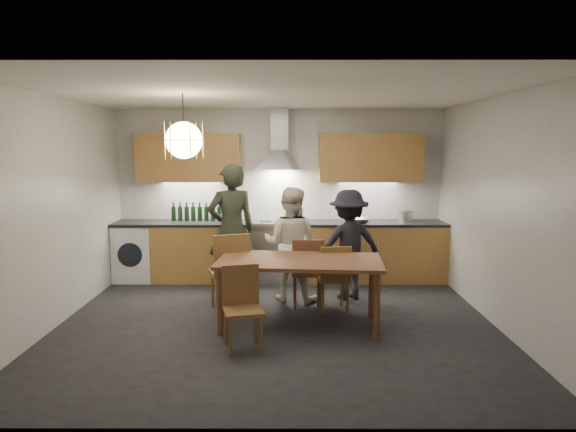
{
  "coord_description": "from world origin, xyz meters",
  "views": [
    {
      "loc": [
        0.15,
        -5.73,
        2.04
      ],
      "look_at": [
        0.13,
        0.4,
        1.2
      ],
      "focal_mm": 32.0,
      "sensor_mm": 36.0,
      "label": 1
    }
  ],
  "objects_px": {
    "dining_table": "(300,267)",
    "person_left": "(231,230)",
    "chair_back_left": "(230,267)",
    "stock_pot": "(406,217)",
    "wine_bottles": "(196,212)",
    "person_mid": "(290,244)",
    "mixing_bowl": "(360,220)",
    "chair_front": "(242,301)",
    "person_right": "(349,245)"
  },
  "relations": [
    {
      "from": "person_mid",
      "to": "stock_pot",
      "type": "height_order",
      "value": "person_mid"
    },
    {
      "from": "chair_back_left",
      "to": "person_mid",
      "type": "bearing_deg",
      "value": -162.94
    },
    {
      "from": "person_mid",
      "to": "mixing_bowl",
      "type": "xyz_separation_m",
      "value": [
        1.05,
        0.94,
        0.18
      ]
    },
    {
      "from": "dining_table",
      "to": "chair_back_left",
      "type": "relative_size",
      "value": 1.92
    },
    {
      "from": "chair_front",
      "to": "mixing_bowl",
      "type": "xyz_separation_m",
      "value": [
        1.54,
        2.58,
        0.45
      ]
    },
    {
      "from": "dining_table",
      "to": "person_right",
      "type": "xyz_separation_m",
      "value": [
        0.67,
        1.08,
        0.05
      ]
    },
    {
      "from": "person_left",
      "to": "person_mid",
      "type": "height_order",
      "value": "person_left"
    },
    {
      "from": "chair_back_left",
      "to": "stock_pot",
      "type": "relative_size",
      "value": 4.43
    },
    {
      "from": "chair_front",
      "to": "mixing_bowl",
      "type": "height_order",
      "value": "mixing_bowl"
    },
    {
      "from": "person_right",
      "to": "stock_pot",
      "type": "xyz_separation_m",
      "value": [
        0.98,
        0.97,
        0.24
      ]
    },
    {
      "from": "person_left",
      "to": "mixing_bowl",
      "type": "bearing_deg",
      "value": 179.89
    },
    {
      "from": "chair_front",
      "to": "person_mid",
      "type": "height_order",
      "value": "person_mid"
    },
    {
      "from": "dining_table",
      "to": "wine_bottles",
      "type": "distance_m",
      "value": 2.66
    },
    {
      "from": "chair_front",
      "to": "stock_pot",
      "type": "distance_m",
      "value": 3.53
    },
    {
      "from": "person_left",
      "to": "wine_bottles",
      "type": "relative_size",
      "value": 2.33
    },
    {
      "from": "chair_front",
      "to": "person_left",
      "type": "distance_m",
      "value": 2.0
    },
    {
      "from": "chair_back_left",
      "to": "mixing_bowl",
      "type": "xyz_separation_m",
      "value": [
        1.78,
        1.46,
        0.37
      ]
    },
    {
      "from": "chair_front",
      "to": "wine_bottles",
      "type": "distance_m",
      "value": 2.98
    },
    {
      "from": "stock_pot",
      "to": "person_left",
      "type": "bearing_deg",
      "value": -163.53
    },
    {
      "from": "dining_table",
      "to": "chair_front",
      "type": "relative_size",
      "value": 2.27
    },
    {
      "from": "dining_table",
      "to": "person_left",
      "type": "height_order",
      "value": "person_left"
    },
    {
      "from": "chair_back_left",
      "to": "stock_pot",
      "type": "height_order",
      "value": "stock_pot"
    },
    {
      "from": "mixing_bowl",
      "to": "person_mid",
      "type": "bearing_deg",
      "value": -137.97
    },
    {
      "from": "chair_front",
      "to": "wine_bottles",
      "type": "relative_size",
      "value": 1.09
    },
    {
      "from": "mixing_bowl",
      "to": "person_left",
      "type": "bearing_deg",
      "value": -160.55
    },
    {
      "from": "chair_front",
      "to": "person_left",
      "type": "xyz_separation_m",
      "value": [
        -0.32,
        1.93,
        0.42
      ]
    },
    {
      "from": "dining_table",
      "to": "chair_front",
      "type": "distance_m",
      "value": 0.89
    },
    {
      "from": "chair_back_left",
      "to": "person_left",
      "type": "distance_m",
      "value": 0.88
    },
    {
      "from": "dining_table",
      "to": "person_left",
      "type": "distance_m",
      "value": 1.6
    },
    {
      "from": "person_mid",
      "to": "wine_bottles",
      "type": "distance_m",
      "value": 1.85
    },
    {
      "from": "dining_table",
      "to": "mixing_bowl",
      "type": "distance_m",
      "value": 2.18
    },
    {
      "from": "chair_back_left",
      "to": "mixing_bowl",
      "type": "relative_size",
      "value": 3.43
    },
    {
      "from": "chair_front",
      "to": "person_mid",
      "type": "xyz_separation_m",
      "value": [
        0.49,
        1.64,
        0.27
      ]
    },
    {
      "from": "wine_bottles",
      "to": "person_mid",
      "type": "bearing_deg",
      "value": -38.21
    },
    {
      "from": "stock_pot",
      "to": "person_mid",
      "type": "bearing_deg",
      "value": -149.18
    },
    {
      "from": "chair_back_left",
      "to": "dining_table",
      "type": "bearing_deg",
      "value": 131.93
    },
    {
      "from": "stock_pot",
      "to": "wine_bottles",
      "type": "relative_size",
      "value": 0.29
    },
    {
      "from": "person_left",
      "to": "wine_bottles",
      "type": "xyz_separation_m",
      "value": [
        -0.63,
        0.84,
        0.14
      ]
    },
    {
      "from": "person_left",
      "to": "stock_pot",
      "type": "relative_size",
      "value": 8.05
    },
    {
      "from": "dining_table",
      "to": "chair_front",
      "type": "bearing_deg",
      "value": -128.32
    },
    {
      "from": "chair_front",
      "to": "stock_pot",
      "type": "bearing_deg",
      "value": 36.24
    },
    {
      "from": "wine_bottles",
      "to": "stock_pot",
      "type": "bearing_deg",
      "value": -1.52
    },
    {
      "from": "person_right",
      "to": "wine_bottles",
      "type": "distance_m",
      "value": 2.47
    },
    {
      "from": "chair_back_left",
      "to": "stock_pot",
      "type": "xyz_separation_m",
      "value": [
        2.49,
        1.57,
        0.41
      ]
    },
    {
      "from": "person_mid",
      "to": "stock_pot",
      "type": "xyz_separation_m",
      "value": [
        1.75,
        1.05,
        0.22
      ]
    },
    {
      "from": "person_mid",
      "to": "mixing_bowl",
      "type": "bearing_deg",
      "value": -124.04
    },
    {
      "from": "chair_front",
      "to": "person_right",
      "type": "bearing_deg",
      "value": 39.68
    },
    {
      "from": "person_right",
      "to": "mixing_bowl",
      "type": "height_order",
      "value": "person_right"
    },
    {
      "from": "wine_bottles",
      "to": "chair_back_left",
      "type": "bearing_deg",
      "value": -67.01
    },
    {
      "from": "chair_back_left",
      "to": "chair_front",
      "type": "xyz_separation_m",
      "value": [
        0.25,
        -1.12,
        -0.09
      ]
    }
  ]
}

